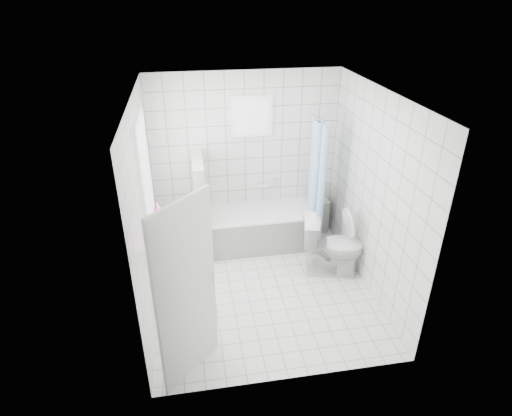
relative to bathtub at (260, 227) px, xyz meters
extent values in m
plane|color=white|center=(-0.17, -1.12, -0.29)|extent=(3.00, 3.00, 0.00)
plane|color=white|center=(-0.17, -1.12, 2.31)|extent=(3.00, 3.00, 0.00)
cube|color=white|center=(-0.17, 0.38, 1.01)|extent=(2.80, 0.02, 2.60)
cube|color=white|center=(-0.17, -2.62, 1.01)|extent=(2.80, 0.02, 2.60)
cube|color=white|center=(-1.57, -1.12, 1.01)|extent=(0.02, 3.00, 2.60)
cube|color=white|center=(1.23, -1.12, 1.01)|extent=(0.02, 3.00, 2.60)
cube|color=white|center=(-1.53, -0.82, 1.31)|extent=(0.01, 0.90, 1.40)
cube|color=white|center=(-0.07, 0.33, 1.66)|extent=(0.50, 0.01, 0.50)
cube|color=white|center=(-1.48, -0.82, 0.57)|extent=(0.18, 1.02, 0.08)
cube|color=silver|center=(-1.14, -2.32, 0.71)|extent=(0.58, 0.61, 2.00)
cube|color=white|center=(0.00, 0.00, -0.02)|extent=(1.66, 0.75, 0.55)
cube|color=white|center=(0.00, 0.00, 0.27)|extent=(1.68, 0.77, 0.03)
cube|color=white|center=(-0.90, -0.05, 0.46)|extent=(0.15, 0.85, 1.50)
cube|color=white|center=(0.96, 0.25, -0.02)|extent=(0.40, 0.24, 0.55)
imported|color=white|center=(0.86, -0.91, 0.14)|extent=(0.93, 0.66, 0.86)
cylinder|color=silver|center=(0.78, -0.02, 1.71)|extent=(0.02, 0.80, 0.02)
cube|color=silver|center=(0.10, 0.33, 0.56)|extent=(0.18, 0.06, 0.06)
imported|color=#C361A9|center=(-1.47, -0.55, 0.72)|extent=(0.12, 0.12, 0.21)
imported|color=#FA61BD|center=(-1.47, -1.18, 0.74)|extent=(0.12, 0.12, 0.27)
imported|color=#3296E1|center=(-1.47, -1.00, 0.71)|extent=(0.13, 0.13, 0.21)
cylinder|color=#DB4619|center=(0.89, 0.27, 0.37)|extent=(0.06, 0.06, 0.21)
cylinder|color=yellow|center=(1.02, 0.18, 0.40)|extent=(0.06, 0.06, 0.27)
cylinder|color=#178D3C|center=(0.91, 0.16, 0.37)|extent=(0.06, 0.06, 0.22)
cylinder|color=blue|center=(0.98, 0.27, 0.38)|extent=(0.06, 0.06, 0.23)
camera|label=1|loc=(-1.03, -5.64, 3.35)|focal=30.00mm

